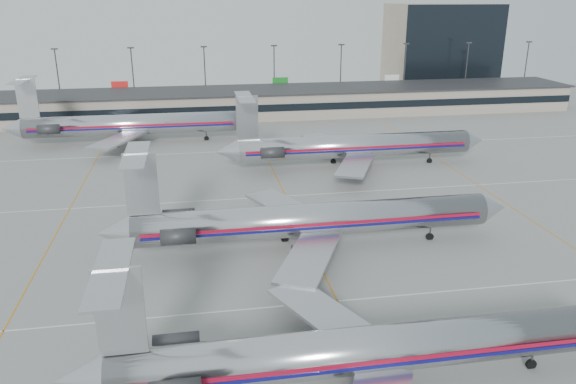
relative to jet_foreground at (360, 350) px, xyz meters
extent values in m
plane|color=gray|center=(1.61, 2.43, -3.34)|extent=(260.00, 260.00, 0.00)
cube|color=silver|center=(1.61, 12.43, -3.33)|extent=(160.00, 0.15, 0.02)
cube|color=gray|center=(1.61, 100.43, -0.34)|extent=(160.00, 16.00, 6.00)
cube|color=black|center=(1.61, 92.33, -0.14)|extent=(160.00, 0.20, 1.60)
cube|color=#2D2D30|center=(1.61, 100.43, 2.76)|extent=(162.00, 17.00, 0.30)
cylinder|color=#38383D|center=(-43.39, 114.43, 4.16)|extent=(0.30, 0.30, 15.00)
cube|color=#2D2D30|center=(-43.39, 114.43, 11.76)|extent=(1.60, 0.40, 0.35)
cylinder|color=#38383D|center=(-25.39, 114.43, 4.16)|extent=(0.30, 0.30, 15.00)
cube|color=#2D2D30|center=(-25.39, 114.43, 11.76)|extent=(1.60, 0.40, 0.35)
cylinder|color=#38383D|center=(-7.39, 114.43, 4.16)|extent=(0.30, 0.30, 15.00)
cube|color=#2D2D30|center=(-7.39, 114.43, 11.76)|extent=(1.60, 0.40, 0.35)
cylinder|color=#38383D|center=(10.61, 114.43, 4.16)|extent=(0.30, 0.30, 15.00)
cube|color=#2D2D30|center=(10.61, 114.43, 11.76)|extent=(1.60, 0.40, 0.35)
cylinder|color=#38383D|center=(28.61, 114.43, 4.16)|extent=(0.30, 0.30, 15.00)
cube|color=#2D2D30|center=(28.61, 114.43, 11.76)|extent=(1.60, 0.40, 0.35)
cylinder|color=#38383D|center=(46.61, 114.43, 4.16)|extent=(0.30, 0.30, 15.00)
cube|color=#2D2D30|center=(46.61, 114.43, 11.76)|extent=(1.60, 0.40, 0.35)
cylinder|color=#38383D|center=(64.61, 114.43, 4.16)|extent=(0.30, 0.30, 15.00)
cube|color=#2D2D30|center=(64.61, 114.43, 11.76)|extent=(1.60, 0.40, 0.35)
cylinder|color=#38383D|center=(82.61, 114.43, 4.16)|extent=(0.30, 0.30, 15.00)
cube|color=#2D2D30|center=(82.61, 114.43, 11.76)|extent=(1.60, 0.40, 0.35)
cube|color=tan|center=(63.61, 130.43, 9.16)|extent=(30.00, 20.00, 25.00)
cylinder|color=#BABABF|center=(0.92, 0.00, -0.05)|extent=(37.53, 3.47, 3.47)
cone|color=#B7B7BC|center=(-19.53, 0.00, -0.05)|extent=(3.38, 3.47, 3.47)
cube|color=maroon|center=(0.92, -1.74, 0.09)|extent=(35.65, 0.05, 0.33)
cube|color=#0E0E62|center=(0.92, -1.74, -0.29)|extent=(35.65, 0.05, 0.26)
cube|color=#B7B7BC|center=(-0.95, 6.57, -0.99)|extent=(8.73, 12.72, 0.30)
cube|color=#B7B7BC|center=(-16.43, 0.00, 4.87)|extent=(3.19, 0.23, 6.38)
cube|color=#B7B7BC|center=(-16.71, 0.00, 7.88)|extent=(2.25, 9.85, 0.17)
cylinder|color=#2D2D30|center=(-13.15, 2.68, 0.23)|extent=(3.38, 1.60, 1.60)
cylinder|color=#2D2D30|center=(14.06, 0.00, -2.56)|extent=(0.19, 0.19, 1.55)
cylinder|color=#2D2D30|center=(-1.89, 2.25, -2.56)|extent=(0.19, 0.19, 1.55)
cylinder|color=black|center=(14.06, 0.00, -3.01)|extent=(0.84, 0.28, 0.84)
cylinder|color=#BABABF|center=(1.92, 24.45, 0.21)|extent=(40.46, 3.74, 3.74)
cone|color=#BABABF|center=(23.77, 24.45, 0.21)|extent=(3.24, 3.74, 3.74)
cone|color=#B7B7BC|center=(-20.13, 24.45, 0.21)|extent=(3.64, 3.74, 3.74)
cube|color=maroon|center=(1.92, 22.56, 0.36)|extent=(38.44, 0.05, 0.35)
cube|color=#0E0E62|center=(1.92, 22.56, -0.05)|extent=(38.44, 0.05, 0.28)
cube|color=#B7B7BC|center=(-0.10, 31.53, -0.81)|extent=(9.41, 13.71, 0.32)
cube|color=#B7B7BC|center=(-0.10, 17.36, -0.81)|extent=(9.41, 13.71, 0.32)
cube|color=#B7B7BC|center=(-16.79, 24.45, 5.52)|extent=(3.44, 0.25, 6.88)
cube|color=#B7B7BC|center=(-17.10, 24.45, 8.75)|extent=(2.43, 10.62, 0.18)
cylinder|color=#2D2D30|center=(-13.25, 27.33, 0.51)|extent=(3.64, 1.72, 1.72)
cylinder|color=#2D2D30|center=(-13.25, 21.56, 0.51)|extent=(3.64, 1.72, 1.72)
cylinder|color=#2D2D30|center=(16.09, 24.45, -2.50)|extent=(0.20, 0.20, 1.67)
cylinder|color=#2D2D30|center=(-1.11, 22.02, -2.50)|extent=(0.20, 0.20, 1.67)
cylinder|color=#2D2D30|center=(-1.11, 26.87, -2.50)|extent=(0.20, 0.20, 1.67)
cylinder|color=black|center=(16.09, 24.45, -2.98)|extent=(0.91, 0.30, 0.91)
cylinder|color=#BABABF|center=(15.61, 54.98, 0.29)|extent=(39.36, 3.83, 3.83)
cone|color=#BABABF|center=(36.95, 54.98, 0.29)|extent=(3.31, 3.83, 3.83)
cone|color=#B7B7BC|center=(-5.93, 54.98, 0.29)|extent=(3.73, 3.83, 3.83)
cube|color=maroon|center=(15.61, 53.05, 0.45)|extent=(37.39, 0.05, 0.36)
cube|color=#0E0E62|center=(15.61, 53.05, 0.03)|extent=(37.39, 0.05, 0.29)
cube|color=#B7B7BC|center=(13.54, 62.23, -0.75)|extent=(9.63, 14.04, 0.33)
cube|color=#B7B7BC|center=(13.54, 47.73, -0.75)|extent=(9.63, 14.04, 0.33)
cube|color=#B7B7BC|center=(-2.51, 54.98, 5.73)|extent=(3.52, 0.26, 7.04)
cube|color=#B7B7BC|center=(-2.82, 54.98, 9.04)|extent=(2.49, 10.87, 0.19)
cylinder|color=#2D2D30|center=(1.11, 57.93, 0.60)|extent=(3.73, 1.76, 1.76)
cylinder|color=#2D2D30|center=(1.11, 52.03, 0.60)|extent=(3.73, 1.76, 1.76)
cylinder|color=#2D2D30|center=(29.07, 54.98, -2.48)|extent=(0.21, 0.21, 1.71)
cylinder|color=#2D2D30|center=(12.50, 52.50, -2.48)|extent=(0.21, 0.21, 1.71)
cylinder|color=#2D2D30|center=(12.50, 57.47, -2.48)|extent=(0.21, 0.21, 1.71)
cylinder|color=black|center=(29.07, 54.98, -2.97)|extent=(0.93, 0.31, 0.93)
cylinder|color=#BABABF|center=(-22.56, 77.64, 0.42)|extent=(40.72, 3.97, 3.97)
cone|color=#BABABF|center=(-0.48, 77.64, 0.42)|extent=(3.43, 3.97, 3.97)
cone|color=#B7B7BC|center=(-44.85, 77.64, 0.42)|extent=(3.86, 3.97, 3.97)
cube|color=maroon|center=(-22.56, 75.65, 0.58)|extent=(38.69, 0.05, 0.38)
cube|color=#0E0E62|center=(-22.56, 75.65, 0.15)|extent=(38.69, 0.05, 0.30)
cube|color=#B7B7BC|center=(-24.70, 85.14, -0.66)|extent=(9.97, 14.53, 0.34)
cube|color=#B7B7BC|center=(-24.70, 70.14, -0.66)|extent=(9.97, 14.53, 0.34)
cube|color=#B7B7BC|center=(-41.31, 77.64, 6.04)|extent=(3.64, 0.27, 7.29)
cube|color=#B7B7BC|center=(-41.63, 77.64, 9.47)|extent=(2.57, 11.25, 0.19)
cylinder|color=#2D2D30|center=(-37.56, 80.69, 0.74)|extent=(3.86, 1.82, 1.82)
cylinder|color=#2D2D30|center=(-37.56, 74.58, 0.74)|extent=(3.86, 1.82, 1.82)
cylinder|color=#2D2D30|center=(-8.63, 77.64, -2.45)|extent=(0.21, 0.21, 1.77)
cylinder|color=#2D2D30|center=(-25.77, 75.07, -2.45)|extent=(0.21, 0.21, 1.77)
cylinder|color=#2D2D30|center=(-25.77, 80.21, -2.45)|extent=(0.21, 0.21, 1.77)
cylinder|color=black|center=(-8.63, 77.64, -2.96)|extent=(0.96, 0.32, 0.96)
camera|label=1|loc=(-11.00, -33.20, 24.44)|focal=35.00mm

